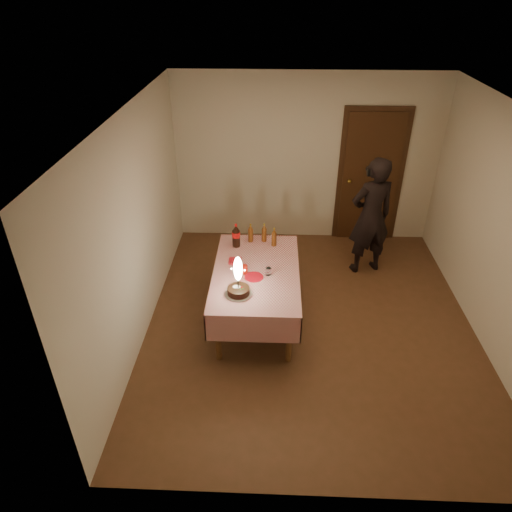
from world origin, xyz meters
name	(u,v)px	position (x,y,z in m)	size (l,w,h in m)	color
ground	(309,322)	(0.00, 0.00, 0.00)	(4.00, 4.50, 0.01)	brown
room_shell	(322,199)	(0.03, 0.08, 1.65)	(4.04, 4.54, 2.62)	beige
dining_table	(256,277)	(-0.67, 0.06, 0.62)	(1.02, 1.72, 0.72)	brown
birthday_cake	(238,284)	(-0.85, -0.41, 0.85)	(0.31, 0.31, 0.47)	white
red_plate	(254,277)	(-0.69, -0.08, 0.72)	(0.22, 0.22, 0.01)	red
red_cup	(244,269)	(-0.81, 0.00, 0.77)	(0.08, 0.08, 0.10)	red
clear_cup	(269,271)	(-0.53, -0.02, 0.76)	(0.07, 0.07, 0.09)	silver
napkin_stack	(235,261)	(-0.94, 0.25, 0.73)	(0.15, 0.15, 0.02)	red
cola_bottle	(236,236)	(-0.95, 0.62, 0.87)	(0.10, 0.10, 0.32)	black
amber_bottle_left	(251,233)	(-0.77, 0.75, 0.84)	(0.06, 0.06, 0.26)	#613210
amber_bottle_right	(274,237)	(-0.47, 0.66, 0.84)	(0.06, 0.06, 0.26)	#613210
amber_bottle_mid	(264,233)	(-0.60, 0.77, 0.84)	(0.06, 0.06, 0.26)	#613210
photographer	(371,217)	(0.87, 1.26, 0.86)	(0.72, 0.58, 1.71)	black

